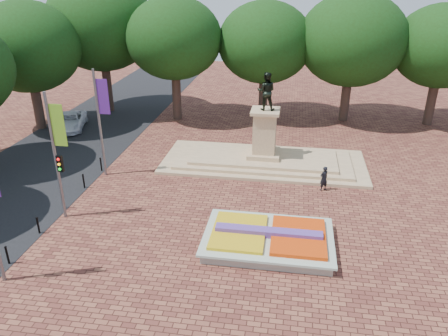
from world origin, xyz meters
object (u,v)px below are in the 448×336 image
at_px(monument, 264,152).
at_px(van, 70,121).
at_px(flower_bed, 269,239).
at_px(pedestrian, 324,178).

height_order(monument, van, monument).
bearing_deg(monument, flower_bed, -84.13).
distance_m(flower_bed, van, 23.16).
distance_m(monument, van, 17.49).
bearing_deg(pedestrian, monument, -77.80).
xyz_separation_m(flower_bed, pedestrian, (2.91, 6.50, 0.41)).
distance_m(van, pedestrian, 22.35).
relative_size(flower_bed, pedestrian, 3.99).
bearing_deg(pedestrian, van, -57.81).
xyz_separation_m(flower_bed, monument, (-1.03, 10.00, 0.50)).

